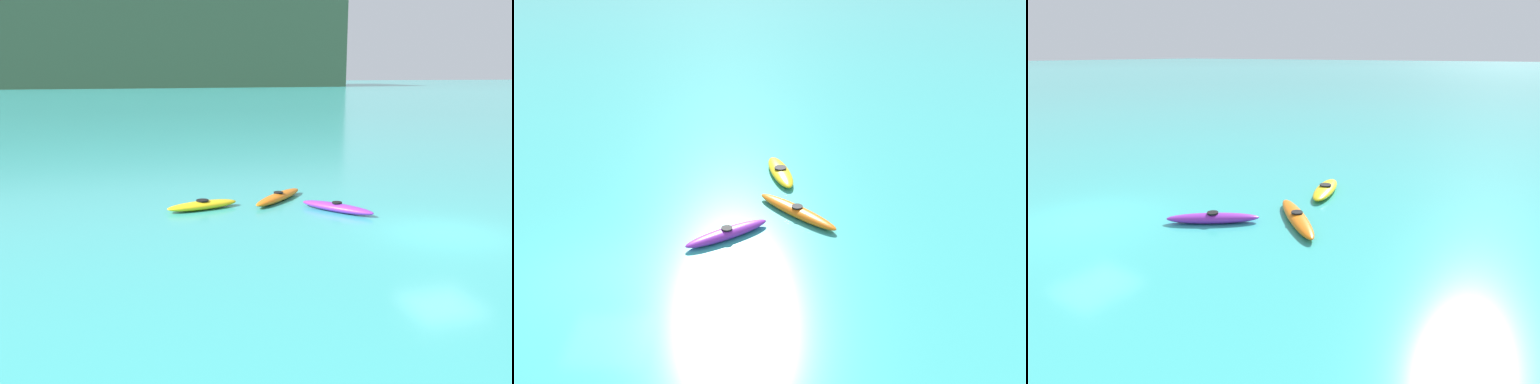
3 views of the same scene
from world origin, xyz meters
The scene contains 5 objects.
ground_plane centered at (0.00, 0.00, 0.00)m, with size 600.00×600.00×0.00m, color #38ADA8.
headland_cliff centered at (2.53, 184.00, 14.14)m, with size 134.04×39.13×28.28m, color #42563D.
kayak_yellow centered at (-6.95, 5.25, 0.16)m, with size 2.91×1.42×0.37m.
kayak_orange centered at (-3.77, 5.89, 0.16)m, with size 2.89×2.95×0.37m.
kayak_purple centered at (-2.22, 3.61, 0.16)m, with size 2.23×2.79×0.37m.
Camera 1 is at (-10.42, -15.43, 5.07)m, focal length 40.14 mm.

